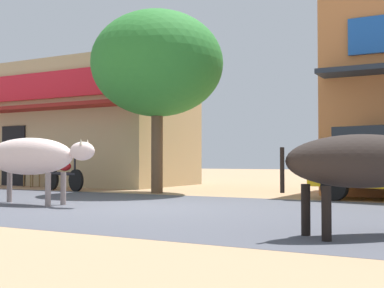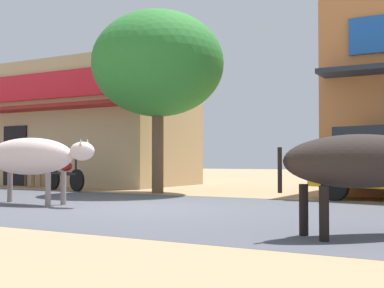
% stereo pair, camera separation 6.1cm
% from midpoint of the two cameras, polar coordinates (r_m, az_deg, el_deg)
% --- Properties ---
extents(ground, '(80.00, 80.00, 0.00)m').
position_cam_midpoint_polar(ground, '(10.00, -6.13, -6.92)').
color(ground, tan).
extents(asphalt_road, '(72.00, 6.52, 0.00)m').
position_cam_midpoint_polar(asphalt_road, '(10.00, -6.13, -6.91)').
color(asphalt_road, '#4A4C55').
rests_on(asphalt_road, ground).
extents(storefront_left_cafe, '(8.22, 5.01, 4.40)m').
position_cam_midpoint_polar(storefront_left_cafe, '(20.03, -12.33, 2.01)').
color(storefront_left_cafe, tan).
rests_on(storefront_left_cafe, ground).
extents(roadside_tree, '(3.60, 3.60, 4.97)m').
position_cam_midpoint_polar(roadside_tree, '(14.38, -3.96, 8.71)').
color(roadside_tree, brown).
rests_on(roadside_tree, ground).
extents(parked_motorcycle, '(1.84, 0.54, 1.07)m').
position_cam_midpoint_polar(parked_motorcycle, '(15.75, -13.94, -3.27)').
color(parked_motorcycle, black).
rests_on(parked_motorcycle, ground).
extents(cow_near_brown, '(2.89, 0.67, 1.35)m').
position_cam_midpoint_polar(cow_near_brown, '(11.06, -17.43, -1.36)').
color(cow_near_brown, beige).
rests_on(cow_near_brown, ground).
extents(cow_far_dark, '(2.19, 2.23, 1.21)m').
position_cam_midpoint_polar(cow_far_dark, '(6.57, 18.88, -1.90)').
color(cow_far_dark, '#2B2320').
rests_on(cow_far_dark, ground).
extents(cafe_chair_near_tree, '(0.49, 0.49, 0.92)m').
position_cam_midpoint_polar(cafe_chair_near_tree, '(18.19, -17.40, -2.90)').
color(cafe_chair_near_tree, brown).
rests_on(cafe_chair_near_tree, ground).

